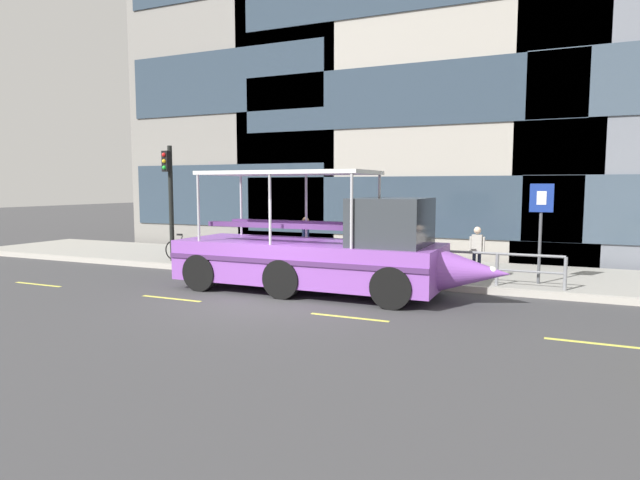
{
  "coord_description": "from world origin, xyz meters",
  "views": [
    {
      "loc": [
        6.45,
        -11.44,
        2.84
      ],
      "look_at": [
        0.27,
        2.46,
        1.3
      ],
      "focal_mm": 30.2,
      "sensor_mm": 36.0,
      "label": 1
    }
  ],
  "objects_px": {
    "traffic_light_pole": "(170,191)",
    "parking_sign": "(541,216)",
    "leaned_bicycle": "(185,250)",
    "pedestrian_near_bow": "(477,248)",
    "pedestrian_mid_left": "(359,236)",
    "pedestrian_mid_right": "(306,237)",
    "duck_tour_boat": "(326,253)"
  },
  "relations": [
    {
      "from": "traffic_light_pole",
      "to": "parking_sign",
      "type": "bearing_deg",
      "value": 2.05
    },
    {
      "from": "parking_sign",
      "to": "leaned_bicycle",
      "type": "distance_m",
      "value": 11.72
    },
    {
      "from": "traffic_light_pole",
      "to": "pedestrian_near_bow",
      "type": "bearing_deg",
      "value": 2.62
    },
    {
      "from": "parking_sign",
      "to": "pedestrian_near_bow",
      "type": "height_order",
      "value": "parking_sign"
    },
    {
      "from": "pedestrian_mid_left",
      "to": "pedestrian_mid_right",
      "type": "distance_m",
      "value": 1.74
    },
    {
      "from": "parking_sign",
      "to": "duck_tour_boat",
      "type": "height_order",
      "value": "duck_tour_boat"
    },
    {
      "from": "pedestrian_mid_right",
      "to": "duck_tour_boat",
      "type": "bearing_deg",
      "value": -55.38
    },
    {
      "from": "parking_sign",
      "to": "leaned_bicycle",
      "type": "bearing_deg",
      "value": -178.67
    },
    {
      "from": "duck_tour_boat",
      "to": "pedestrian_mid_right",
      "type": "bearing_deg",
      "value": 124.62
    },
    {
      "from": "pedestrian_mid_left",
      "to": "pedestrian_near_bow",
      "type": "bearing_deg",
      "value": -9.34
    },
    {
      "from": "duck_tour_boat",
      "to": "pedestrian_mid_left",
      "type": "height_order",
      "value": "duck_tour_boat"
    },
    {
      "from": "parking_sign",
      "to": "pedestrian_near_bow",
      "type": "relative_size",
      "value": 1.8
    },
    {
      "from": "leaned_bicycle",
      "to": "pedestrian_mid_left",
      "type": "height_order",
      "value": "pedestrian_mid_left"
    },
    {
      "from": "traffic_light_pole",
      "to": "parking_sign",
      "type": "relative_size",
      "value": 1.49
    },
    {
      "from": "pedestrian_near_bow",
      "to": "leaned_bicycle",
      "type": "bearing_deg",
      "value": -178.19
    },
    {
      "from": "leaned_bicycle",
      "to": "pedestrian_mid_left",
      "type": "relative_size",
      "value": 1.02
    },
    {
      "from": "pedestrian_near_bow",
      "to": "pedestrian_mid_left",
      "type": "xyz_separation_m",
      "value": [
        -3.77,
        0.62,
        0.12
      ]
    },
    {
      "from": "leaned_bicycle",
      "to": "pedestrian_near_bow",
      "type": "distance_m",
      "value": 10.0
    },
    {
      "from": "parking_sign",
      "to": "pedestrian_near_bow",
      "type": "bearing_deg",
      "value": 178.42
    },
    {
      "from": "leaned_bicycle",
      "to": "pedestrian_near_bow",
      "type": "xyz_separation_m",
      "value": [
        9.98,
        0.32,
        0.53
      ]
    },
    {
      "from": "leaned_bicycle",
      "to": "pedestrian_mid_right",
      "type": "xyz_separation_m",
      "value": [
        4.57,
        0.37,
        0.61
      ]
    },
    {
      "from": "parking_sign",
      "to": "pedestrian_near_bow",
      "type": "xyz_separation_m",
      "value": [
        -1.64,
        0.05,
        -0.93
      ]
    },
    {
      "from": "pedestrian_mid_left",
      "to": "pedestrian_mid_right",
      "type": "relative_size",
      "value": 1.04
    },
    {
      "from": "leaned_bicycle",
      "to": "duck_tour_boat",
      "type": "distance_m",
      "value": 6.93
    },
    {
      "from": "traffic_light_pole",
      "to": "leaned_bicycle",
      "type": "bearing_deg",
      "value": 19.0
    },
    {
      "from": "pedestrian_mid_left",
      "to": "pedestrian_mid_right",
      "type": "bearing_deg",
      "value": -160.91
    },
    {
      "from": "leaned_bicycle",
      "to": "duck_tour_boat",
      "type": "xyz_separation_m",
      "value": [
        6.48,
        -2.41,
        0.51
      ]
    },
    {
      "from": "parking_sign",
      "to": "traffic_light_pole",
      "type": "bearing_deg",
      "value": -177.95
    },
    {
      "from": "leaned_bicycle",
      "to": "pedestrian_mid_left",
      "type": "bearing_deg",
      "value": 8.56
    },
    {
      "from": "pedestrian_mid_right",
      "to": "leaned_bicycle",
      "type": "bearing_deg",
      "value": -175.42
    },
    {
      "from": "pedestrian_mid_left",
      "to": "pedestrian_mid_right",
      "type": "xyz_separation_m",
      "value": [
        -1.65,
        -0.57,
        -0.04
      ]
    },
    {
      "from": "traffic_light_pole",
      "to": "parking_sign",
      "type": "height_order",
      "value": "traffic_light_pole"
    }
  ]
}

